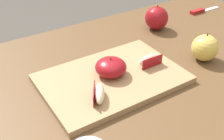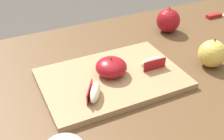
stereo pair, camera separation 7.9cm
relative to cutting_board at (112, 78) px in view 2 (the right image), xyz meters
The scene contains 8 objects.
dining_table 0.12m from the cutting_board, 13.92° to the left, with size 1.48×0.77×0.76m.
cutting_board is the anchor object (origin of this frame).
apple_half_skin_up 0.03m from the cutting_board, 77.25° to the left, with size 0.09×0.09×0.06m.
apple_wedge_middle 0.11m from the cutting_board, 140.43° to the right, with size 0.06×0.08×0.03m.
apple_wedge_near_knife 0.13m from the cutting_board, ahead, with size 0.08×0.03×0.03m.
paring_knife 0.63m from the cutting_board, 20.69° to the left, with size 0.16×0.02×0.01m.
whole_apple_red_delicious 0.38m from the cutting_board, 31.38° to the left, with size 0.09×0.09×0.10m.
whole_apple_golden 0.31m from the cutting_board, 10.36° to the right, with size 0.08×0.08×0.09m.
Camera 2 is at (-0.32, -0.60, 1.24)m, focal length 45.96 mm.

